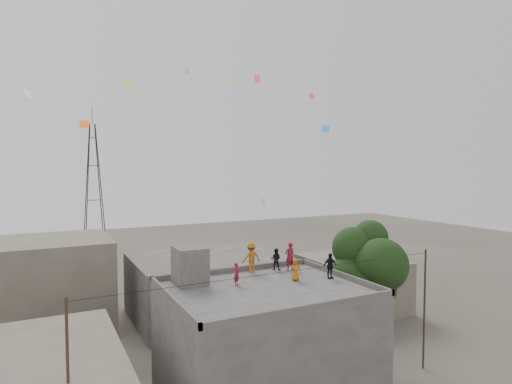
% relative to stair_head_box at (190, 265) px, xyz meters
% --- Properties ---
extents(main_building, '(10.00, 8.00, 6.10)m').
position_rel_stair_head_box_xyz_m(main_building, '(3.20, -2.60, -4.05)').
color(main_building, '#484543').
rests_on(main_building, ground).
extents(parapet, '(10.00, 8.00, 0.30)m').
position_rel_stair_head_box_xyz_m(parapet, '(3.20, -2.60, -0.85)').
color(parapet, '#484543').
rests_on(parapet, main_building).
extents(stair_head_box, '(1.60, 1.80, 2.00)m').
position_rel_stair_head_box_xyz_m(stair_head_box, '(0.00, 0.00, 0.00)').
color(stair_head_box, '#484543').
rests_on(stair_head_box, main_building).
extents(neighbor_north, '(12.00, 9.00, 5.00)m').
position_rel_stair_head_box_xyz_m(neighbor_north, '(5.20, 11.40, -4.60)').
color(neighbor_north, '#484543').
rests_on(neighbor_north, ground).
extents(neighbor_northwest, '(9.00, 8.00, 7.00)m').
position_rel_stair_head_box_xyz_m(neighbor_northwest, '(-6.80, 13.40, -3.60)').
color(neighbor_northwest, '#5B5448').
rests_on(neighbor_northwest, ground).
extents(neighbor_east, '(7.00, 8.00, 4.40)m').
position_rel_stair_head_box_xyz_m(neighbor_east, '(17.20, 7.40, -4.90)').
color(neighbor_east, '#5B5448').
rests_on(neighbor_east, ground).
extents(tree, '(4.90, 4.60, 9.10)m').
position_rel_stair_head_box_xyz_m(tree, '(10.57, -2.00, -1.00)').
color(tree, black).
rests_on(tree, ground).
extents(utility_line, '(20.12, 0.62, 7.40)m').
position_rel_stair_head_box_xyz_m(utility_line, '(3.70, -3.85, -3.27)').
color(utility_line, black).
rests_on(utility_line, ground).
extents(transmission_tower, '(2.97, 2.97, 20.01)m').
position_rel_stair_head_box_xyz_m(transmission_tower, '(-0.80, 37.40, 1.97)').
color(transmission_tower, black).
rests_on(transmission_tower, ground).
extents(person_red_adult, '(0.62, 0.41, 1.70)m').
position_rel_stair_head_box_xyz_m(person_red_adult, '(6.38, 0.18, -0.15)').
color(person_red_adult, maroon).
rests_on(person_red_adult, main_building).
extents(person_orange_child, '(0.69, 0.56, 1.21)m').
position_rel_stair_head_box_xyz_m(person_orange_child, '(5.41, -1.99, -0.39)').
color(person_orange_child, '#BF6D15').
rests_on(person_orange_child, main_building).
extents(person_dark_child, '(0.81, 0.80, 1.32)m').
position_rel_stair_head_box_xyz_m(person_dark_child, '(5.68, 0.68, -0.34)').
color(person_dark_child, black).
rests_on(person_dark_child, main_building).
extents(person_dark_adult, '(0.85, 0.35, 1.45)m').
position_rel_stair_head_box_xyz_m(person_dark_adult, '(7.37, -2.52, -0.28)').
color(person_dark_adult, black).
rests_on(person_dark_adult, main_building).
extents(person_orange_adult, '(1.16, 0.68, 1.78)m').
position_rel_stair_head_box_xyz_m(person_orange_adult, '(4.07, 0.80, -0.11)').
color(person_orange_adult, '#A45C12').
rests_on(person_orange_adult, main_building).
extents(person_red_child, '(0.51, 0.51, 1.20)m').
position_rel_stair_head_box_xyz_m(person_red_child, '(2.13, -1.38, -0.40)').
color(person_red_child, maroon).
rests_on(person_red_child, main_building).
extents(kites, '(19.06, 18.28, 10.81)m').
position_rel_stair_head_box_xyz_m(kites, '(2.64, 4.80, 9.92)').
color(kites, '#FF5B1A').
rests_on(kites, ground).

